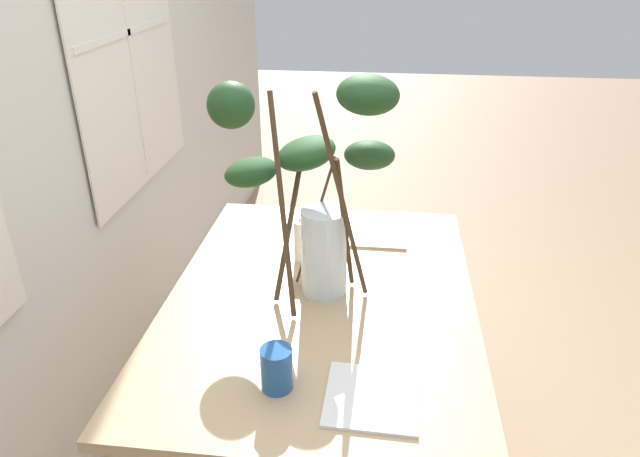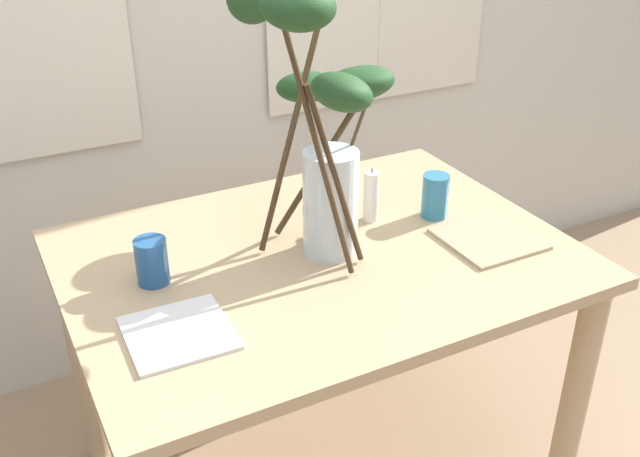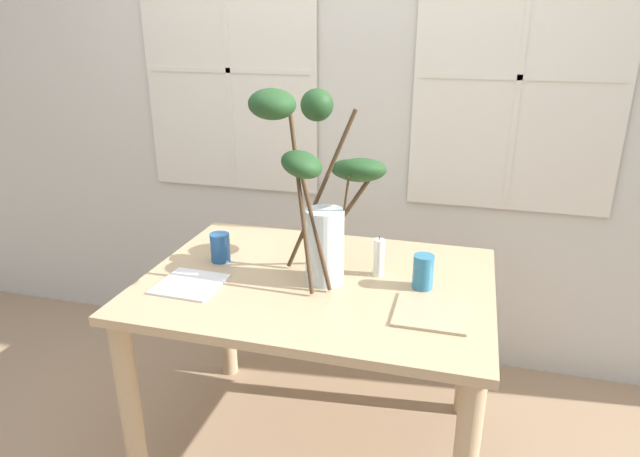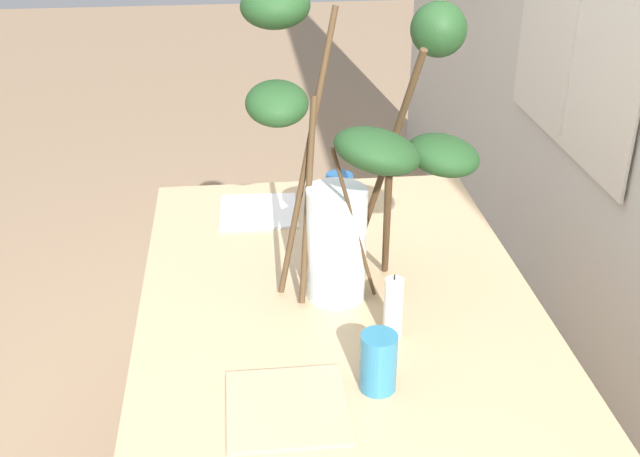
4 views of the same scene
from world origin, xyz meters
name	(u,v)px [view 3 (image 3 of 4)]	position (x,y,z in m)	size (l,w,h in m)	color
ground	(317,448)	(0.00, 0.00, 0.00)	(14.00, 14.00, 0.00)	#9E7F60
back_wall_with_windows	(368,54)	(0.00, 0.87, 1.51)	(5.78, 0.14, 3.03)	beige
dining_table	(317,311)	(0.00, 0.00, 0.64)	(1.25, 0.92, 0.77)	tan
vase_with_branches	(325,188)	(0.02, 0.03, 1.11)	(0.48, 0.54, 0.70)	silver
drinking_glass_blue_left	(220,247)	(-0.41, 0.06, 0.83)	(0.08, 0.08, 0.11)	#235693
drinking_glass_blue_right	(423,272)	(0.38, 0.03, 0.83)	(0.07, 0.07, 0.12)	teal
plate_square_left	(190,284)	(-0.42, -0.17, 0.78)	(0.22, 0.22, 0.01)	white
plate_square_right	(431,312)	(0.42, -0.15, 0.78)	(0.23, 0.23, 0.01)	tan
pillar_candle	(379,257)	(0.21, 0.09, 0.84)	(0.04, 0.04, 0.15)	silver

